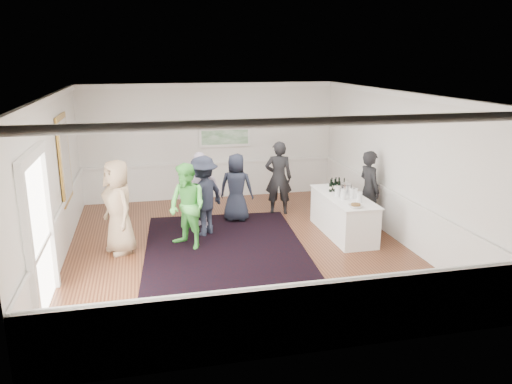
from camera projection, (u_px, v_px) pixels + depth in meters
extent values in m
plane|color=brown|center=(238.00, 248.00, 10.49)|extent=(8.00, 8.00, 0.00)
cube|color=white|center=(236.00, 93.00, 9.64)|extent=(7.00, 8.00, 0.02)
cube|color=white|center=(53.00, 183.00, 9.31)|extent=(0.02, 8.00, 3.20)
cube|color=white|center=(396.00, 165.00, 10.82)|extent=(0.02, 8.00, 3.20)
cube|color=white|center=(210.00, 142.00, 13.83)|extent=(7.00, 0.02, 3.20)
cube|color=white|center=(296.00, 244.00, 6.30)|extent=(7.00, 0.02, 3.20)
cube|color=#BE8F38|center=(65.00, 159.00, 10.49)|extent=(0.04, 1.25, 1.85)
cube|color=white|center=(66.00, 159.00, 10.50)|extent=(0.01, 1.05, 1.65)
cube|color=white|center=(30.00, 258.00, 6.88)|extent=(0.10, 0.14, 2.40)
cube|color=white|center=(50.00, 221.00, 8.42)|extent=(0.10, 0.14, 2.40)
cube|color=white|center=(31.00, 156.00, 7.31)|extent=(0.10, 1.78, 0.16)
cube|color=white|center=(39.00, 238.00, 7.64)|extent=(0.02, 1.50, 2.40)
cube|color=white|center=(225.00, 135.00, 13.82)|extent=(1.44, 0.05, 0.66)
cube|color=#296F2D|center=(225.00, 135.00, 13.79)|extent=(1.30, 0.01, 0.52)
cube|color=black|center=(224.00, 246.00, 10.54)|extent=(3.58, 4.53, 0.02)
cube|color=white|center=(343.00, 215.00, 11.17)|extent=(0.78, 2.16, 0.88)
cube|color=white|center=(344.00, 196.00, 11.05)|extent=(0.84, 2.22, 0.02)
imported|color=black|center=(369.00, 190.00, 11.49)|extent=(0.52, 0.72, 1.82)
imported|color=tan|center=(119.00, 207.00, 10.02)|extent=(0.95, 1.11, 1.93)
imported|color=#58CF52|center=(187.00, 206.00, 10.28)|extent=(1.07, 1.10, 1.79)
imported|color=silver|center=(201.00, 191.00, 11.45)|extent=(1.12, 0.96, 1.80)
imported|color=#1D2130|center=(203.00, 196.00, 11.03)|extent=(1.32, 1.26, 1.80)
imported|color=black|center=(278.00, 178.00, 12.54)|extent=(0.76, 0.59, 1.86)
imported|color=#1D2130|center=(236.00, 188.00, 12.01)|extent=(0.95, 0.79, 1.66)
cylinder|color=#6CA43A|center=(343.00, 194.00, 10.75)|extent=(0.12, 0.12, 0.24)
cylinder|color=#C5413A|center=(355.00, 193.00, 10.81)|extent=(0.12, 0.12, 0.24)
cylinder|color=#5CAC3D|center=(337.00, 191.00, 10.98)|extent=(0.12, 0.12, 0.24)
cylinder|color=beige|center=(359.00, 197.00, 10.54)|extent=(0.12, 0.12, 0.24)
cylinder|color=#82235B|center=(352.00, 193.00, 10.80)|extent=(0.12, 0.12, 0.24)
cylinder|color=silver|center=(346.00, 189.00, 11.16)|extent=(0.26, 0.26, 0.25)
imported|color=white|center=(356.00, 206.00, 10.20)|extent=(0.29, 0.29, 0.07)
cylinder|color=brown|center=(356.00, 205.00, 10.20)|extent=(0.19, 0.19, 0.04)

